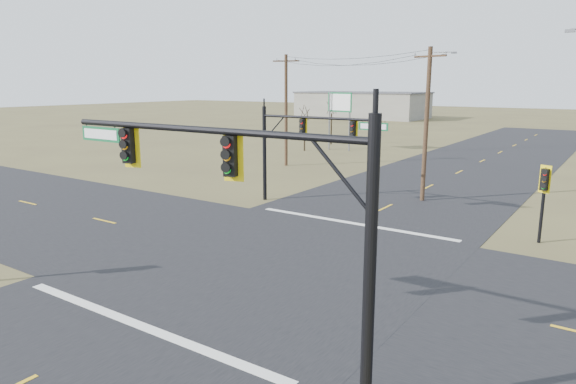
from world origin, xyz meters
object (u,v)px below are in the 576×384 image
object	(u,v)px
bare_tree_a	(305,113)
streetlight_c	(429,96)
mast_arm_far	(306,135)
bare_tree_b	(332,106)
pedestal_signal_ne	(544,186)
utility_pole_near	(426,123)
mast_arm_near	(240,184)
utility_pole_far	(286,109)
highway_sign	(340,110)

from	to	relation	value
bare_tree_a	streetlight_c	bearing A→B (deg)	30.15
mast_arm_far	bare_tree_b	distance (m)	34.14
pedestal_signal_ne	utility_pole_near	world-z (taller)	utility_pole_near
mast_arm_near	utility_pole_near	world-z (taller)	utility_pole_near
utility_pole_far	highway_sign	size ratio (longest dim) A/B	1.54
mast_arm_near	mast_arm_far	xyz separation A→B (m)	(-8.80, 17.13, -0.64)
mast_arm_far	utility_pole_near	world-z (taller)	utility_pole_near
pedestal_signal_ne	bare_tree_a	world-z (taller)	bare_tree_a
utility_pole_near	streetlight_c	bearing A→B (deg)	108.79
mast_arm_near	pedestal_signal_ne	world-z (taller)	mast_arm_near
mast_arm_near	highway_sign	size ratio (longest dim) A/B	1.55
streetlight_c	utility_pole_near	bearing A→B (deg)	-88.64
mast_arm_near	highway_sign	xyz separation A→B (m)	(-20.54, 43.09, -0.50)
pedestal_signal_ne	highway_sign	xyz separation A→B (m)	(-25.45, 26.20, 1.78)
mast_arm_near	bare_tree_b	bearing A→B (deg)	102.13
bare_tree_a	bare_tree_b	distance (m)	7.29
highway_sign	streetlight_c	world-z (taller)	streetlight_c
utility_pole_near	highway_sign	size ratio (longest dim) A/B	1.50
pedestal_signal_ne	utility_pole_far	world-z (taller)	utility_pole_far
utility_pole_far	mast_arm_near	bearing A→B (deg)	-57.52
pedestal_signal_ne	highway_sign	world-z (taller)	highway_sign
mast_arm_near	streetlight_c	distance (m)	48.78
mast_arm_far	highway_sign	world-z (taller)	highway_sign
highway_sign	bare_tree_b	distance (m)	5.79
mast_arm_near	bare_tree_a	size ratio (longest dim) A/B	1.86
mast_arm_far	bare_tree_b	world-z (taller)	mast_arm_far
mast_arm_far	bare_tree_b	bearing A→B (deg)	123.79
mast_arm_far	pedestal_signal_ne	bearing A→B (deg)	6.12
utility_pole_near	utility_pole_far	distance (m)	17.56
bare_tree_b	mast_arm_far	bearing A→B (deg)	-63.29
streetlight_c	bare_tree_b	bearing A→B (deg)	161.57
mast_arm_near	utility_pole_near	bearing A→B (deg)	83.01
mast_arm_near	highway_sign	distance (m)	47.74
mast_arm_far	streetlight_c	size ratio (longest dim) A/B	0.79
pedestal_signal_ne	utility_pole_far	bearing A→B (deg)	170.73
highway_sign	bare_tree_b	xyz separation A→B (m)	(-3.60, 4.53, 0.17)
mast_arm_near	bare_tree_a	bearing A→B (deg)	105.55
pedestal_signal_ne	streetlight_c	distance (m)	34.80
mast_arm_far	highway_sign	size ratio (longest dim) A/B	1.32
pedestal_signal_ne	utility_pole_near	bearing A→B (deg)	162.96
pedestal_signal_ne	bare_tree_a	xyz separation A→B (m)	(-28.50, 23.47, 1.51)
highway_sign	utility_pole_far	bearing A→B (deg)	-71.03
bare_tree_b	utility_pole_near	bearing A→B (deg)	-49.70
mast_arm_far	streetlight_c	xyz separation A→B (m)	(-2.67, 30.27, 1.78)
pedestal_signal_ne	streetlight_c	world-z (taller)	streetlight_c
pedestal_signal_ne	highway_sign	bearing A→B (deg)	153.57
mast_arm_near	highway_sign	world-z (taller)	mast_arm_near
utility_pole_near	pedestal_signal_ne	bearing A→B (deg)	-36.44
highway_sign	bare_tree_a	world-z (taller)	highway_sign
mast_arm_far	streetlight_c	bearing A→B (deg)	102.13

